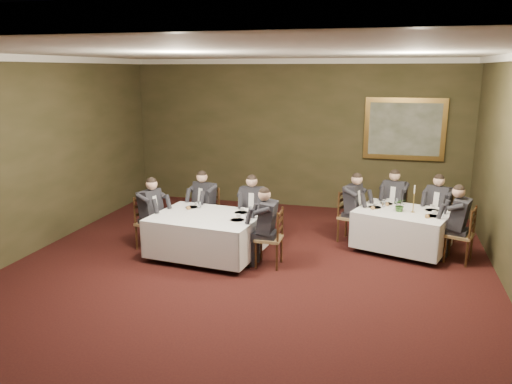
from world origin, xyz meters
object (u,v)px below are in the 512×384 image
at_px(diner_main_endright, 460,233).
at_px(table_main, 402,227).
at_px(chair_sec_backright, 253,229).
at_px(candlestick, 414,202).
at_px(diner_main_backleft, 393,210).
at_px(chair_sec_backleft, 206,223).
at_px(chair_main_endleft, 350,227).
at_px(chair_main_endright, 459,246).
at_px(diner_main_backright, 437,217).
at_px(centerpiece, 400,204).
at_px(chair_sec_endleft, 150,234).
at_px(painting, 405,129).
at_px(diner_sec_backleft, 206,212).
at_px(diner_sec_endleft, 150,222).
at_px(chair_main_backright, 436,228).
at_px(diner_sec_endright, 269,237).
at_px(diner_sec_backright, 253,218).
at_px(diner_main_endleft, 351,216).
at_px(table_second, 207,232).
at_px(chair_main_backleft, 393,221).
at_px(chair_sec_endright, 269,250).

bearing_deg(diner_main_endright, table_main, 90.42).
xyz_separation_m(chair_sec_backright, candlestick, (2.91, 0.25, 0.67)).
distance_m(diner_main_backleft, chair_sec_backleft, 3.75).
relative_size(diner_main_backleft, chair_main_endleft, 1.35).
bearing_deg(candlestick, chair_sec_backleft, -177.97).
height_order(table_main, chair_main_endright, chair_main_endright).
relative_size(diner_main_backright, centerpiece, 5.18).
distance_m(diner_main_backright, chair_sec_endleft, 5.44).
relative_size(chair_sec_backright, candlestick, 1.96).
relative_size(chair_main_endleft, painting, 0.57).
height_order(chair_main_endleft, diner_sec_backleft, diner_sec_backleft).
bearing_deg(diner_main_backright, diner_sec_endleft, 42.72).
relative_size(chair_main_backright, diner_sec_endright, 0.74).
height_order(diner_sec_endleft, painting, painting).
xyz_separation_m(chair_main_endright, painting, (-0.95, 2.88, 1.67)).
xyz_separation_m(diner_sec_endright, candlestick, (2.35, 1.27, 0.44)).
bearing_deg(diner_sec_backright, diner_main_endleft, -166.16).
xyz_separation_m(table_second, diner_sec_backleft, (-0.39, 0.99, 0.06)).
bearing_deg(table_second, chair_main_backleft, 33.26).
relative_size(table_second, diner_main_backright, 1.48).
distance_m(chair_sec_endright, painting, 4.76).
relative_size(chair_main_backleft, candlestick, 1.96).
xyz_separation_m(chair_main_backleft, chair_main_endleft, (-0.80, -0.59, 0.00)).
height_order(diner_sec_endleft, centerpiece, diner_sec_endleft).
height_order(diner_main_backleft, chair_sec_endleft, diner_main_backleft).
bearing_deg(diner_sec_backright, diner_sec_backleft, -11.16).
xyz_separation_m(table_second, diner_main_endright, (4.29, 0.88, 0.06)).
bearing_deg(diner_main_endright, diner_sec_endright, 126.37).
relative_size(chair_main_endleft, chair_sec_endright, 1.00).
distance_m(candlestick, painting, 2.81).
bearing_deg(candlestick, chair_sec_endleft, -167.80).
xyz_separation_m(diner_main_backleft, chair_sec_endleft, (-4.36, -1.96, -0.23)).
xyz_separation_m(diner_main_endright, diner_sec_backright, (-3.69, 0.00, 0.00)).
relative_size(diner_main_backright, chair_sec_endright, 1.35).
distance_m(chair_main_backleft, centerpiece, 1.14).
bearing_deg(painting, chair_sec_endright, -119.25).
bearing_deg(chair_main_backright, diner_sec_endleft, 42.81).
xyz_separation_m(chair_sec_backleft, diner_sec_endleft, (-0.77, -0.88, 0.23)).
bearing_deg(chair_main_endleft, diner_main_endleft, 90.00).
bearing_deg(chair_main_backleft, table_main, 114.42).
xyz_separation_m(chair_main_backleft, chair_main_backright, (0.81, -0.26, 0.00)).
xyz_separation_m(chair_sec_backleft, diner_sec_backleft, (-0.00, -0.01, 0.23)).
bearing_deg(chair_main_backleft, table_second, 48.18).
xyz_separation_m(diner_main_backright, diner_sec_endright, (-2.84, -1.95, 0.00)).
xyz_separation_m(diner_main_endleft, chair_sec_endleft, (-3.57, -1.37, -0.23)).
xyz_separation_m(chair_main_backright, diner_main_endleft, (-1.60, -0.33, 0.23)).
distance_m(table_second, chair_sec_endright, 1.19).
xyz_separation_m(chair_main_backleft, painting, (0.15, 1.66, 1.67)).
distance_m(diner_main_backright, diner_sec_backleft, 4.47).
xyz_separation_m(chair_main_endleft, diner_main_endleft, (0.01, -0.00, 0.23)).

